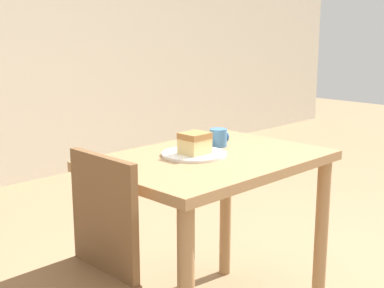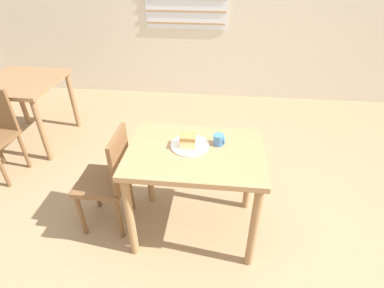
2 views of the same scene
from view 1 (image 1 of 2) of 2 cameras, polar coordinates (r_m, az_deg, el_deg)
name	(u,v)px [view 1 (image 1 of 2)]	position (r m, az deg, el deg)	size (l,w,h in m)	color
dining_table_near	(210,186)	(2.27, 1.98, -4.53)	(0.96, 0.68, 0.77)	#9E754C
chair_near_window	(80,273)	(1.93, -11.81, -13.31)	(0.37, 0.37, 0.87)	brown
plate	(194,154)	(2.24, 0.23, -1.08)	(0.27, 0.27, 0.01)	white
cake_slice	(195,143)	(2.21, 0.29, 0.09)	(0.11, 0.10, 0.09)	#E0C67F
coffee_mug	(219,138)	(2.40, 2.89, 0.69)	(0.08, 0.08, 0.08)	teal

